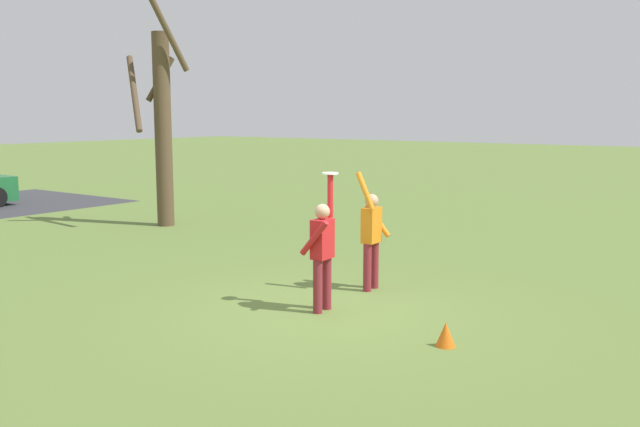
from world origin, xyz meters
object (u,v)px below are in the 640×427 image
object	(u,v)px
person_catcher	(322,248)
bare_tree_tall	(162,123)
frisbee_disc	(330,173)
person_defender	(371,233)
field_cone_orange	(446,334)

from	to	relation	value
person_catcher	bare_tree_tall	bearing A→B (deg)	60.23
bare_tree_tall	frisbee_disc	bearing A→B (deg)	-115.58
person_defender	field_cone_orange	distance (m)	3.12
frisbee_disc	person_catcher	bearing A→B (deg)	-177.05
person_catcher	frisbee_disc	distance (m)	1.13
person_defender	field_cone_orange	xyz separation A→B (m)	(-1.92, -2.31, -0.82)
frisbee_disc	bare_tree_tall	xyz separation A→B (m)	(3.91, 8.16, 0.65)
frisbee_disc	field_cone_orange	xyz separation A→B (m)	(-0.61, -2.24, -1.93)
bare_tree_tall	field_cone_orange	size ratio (longest dim) A/B	18.35
person_defender	bare_tree_tall	world-z (taller)	bare_tree_tall
person_defender	field_cone_orange	size ratio (longest dim) A/B	6.37
person_catcher	field_cone_orange	size ratio (longest dim) A/B	6.50
person_catcher	field_cone_orange	xyz separation A→B (m)	(-0.38, -2.23, -0.82)
person_defender	bare_tree_tall	distance (m)	8.68
frisbee_disc	bare_tree_tall	bearing A→B (deg)	64.42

